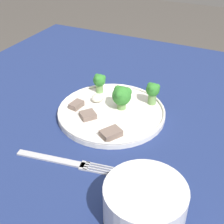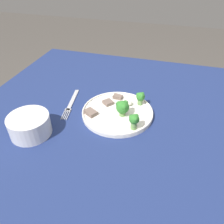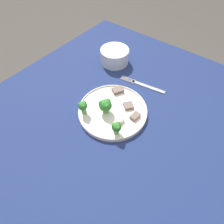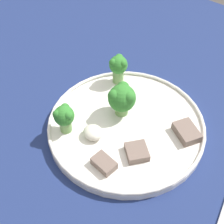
% 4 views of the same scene
% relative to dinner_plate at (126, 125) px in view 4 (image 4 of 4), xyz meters
% --- Properties ---
extents(table, '(1.09, 1.03, 0.73)m').
position_rel_dinner_plate_xyz_m(table, '(0.01, -0.02, -0.11)').
color(table, navy).
rests_on(table, ground_plane).
extents(dinner_plate, '(0.26, 0.26, 0.02)m').
position_rel_dinner_plate_xyz_m(dinner_plate, '(0.00, 0.00, 0.00)').
color(dinner_plate, white).
rests_on(dinner_plate, table).
extents(broccoli_floret_near_rim_left, '(0.05, 0.05, 0.06)m').
position_rel_dinner_plate_xyz_m(broccoli_floret_near_rim_left, '(-0.02, 0.02, 0.04)').
color(broccoli_floret_near_rim_left, '#709E56').
rests_on(broccoli_floret_near_rim_left, dinner_plate).
extents(broccoli_floret_center_left, '(0.03, 0.03, 0.05)m').
position_rel_dinner_plate_xyz_m(broccoli_floret_center_left, '(-0.07, -0.07, 0.04)').
color(broccoli_floret_center_left, '#709E56').
rests_on(broccoli_floret_center_left, dinner_plate).
extents(broccoli_floret_back_left, '(0.04, 0.03, 0.06)m').
position_rel_dinner_plate_xyz_m(broccoli_floret_back_left, '(-0.08, 0.08, 0.04)').
color(broccoli_floret_back_left, '#709E56').
rests_on(broccoli_floret_back_left, dinner_plate).
extents(meat_slice_front_slice, '(0.05, 0.05, 0.01)m').
position_rel_dinner_plate_xyz_m(meat_slice_front_slice, '(0.05, -0.04, 0.01)').
color(meat_slice_front_slice, '#756056').
rests_on(meat_slice_front_slice, dinner_plate).
extents(meat_slice_middle_slice, '(0.05, 0.05, 0.01)m').
position_rel_dinner_plate_xyz_m(meat_slice_middle_slice, '(0.09, 0.04, 0.01)').
color(meat_slice_middle_slice, '#756056').
rests_on(meat_slice_middle_slice, dinner_plate).
extents(meat_slice_rear_slice, '(0.04, 0.03, 0.01)m').
position_rel_dinner_plate_xyz_m(meat_slice_rear_slice, '(0.02, -0.09, 0.01)').
color(meat_slice_rear_slice, '#756056').
rests_on(meat_slice_rear_slice, dinner_plate).
extents(sauce_dollop, '(0.03, 0.03, 0.02)m').
position_rel_dinner_plate_xyz_m(sauce_dollop, '(-0.03, -0.05, 0.01)').
color(sauce_dollop, silver).
rests_on(sauce_dollop, dinner_plate).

